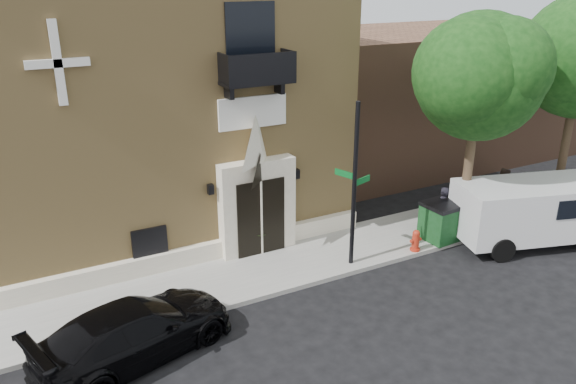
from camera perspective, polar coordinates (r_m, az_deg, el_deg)
name	(u,v)px	position (r m, az deg, el deg)	size (l,w,h in m)	color
ground	(325,283)	(17.67, 3.78, -9.21)	(120.00, 120.00, 0.00)	black
sidewalk	(327,254)	(19.21, 4.00, -6.28)	(42.00, 3.00, 0.15)	gray
church	(149,97)	(21.88, -13.96, 9.32)	(12.20, 11.01, 9.30)	tan
neighbour_building	(434,93)	(30.27, 14.66, 9.72)	(18.00, 8.00, 6.40)	brown
street_tree_left	(483,76)	(19.60, 19.16, 11.10)	(4.97, 4.38, 7.77)	#38281C
black_sedan	(135,331)	(14.75, -15.26, -13.45)	(2.07, 5.10, 1.48)	black
cargo_van	(541,210)	(21.49, 24.29, -1.65)	(5.92, 3.69, 2.26)	silver
street_sign	(354,185)	(17.49, 6.74, 0.66)	(1.01, 0.82, 5.33)	black
fire_hydrant	(416,240)	(19.55, 12.84, -4.82)	(0.43, 0.34, 0.75)	#AB2815
dumpster	(450,218)	(20.77, 16.13, -2.57)	(2.15, 1.31, 1.36)	#103D17
planter	(258,242)	(19.05, -3.10, -5.05)	(0.64, 0.56, 0.72)	#3C5F28
pedestrian_near	(442,210)	(20.99, 15.34, -1.73)	(0.63, 0.41, 1.72)	black
pedestrian_far	(501,192)	(23.12, 20.84, 0.03)	(0.93, 0.72, 1.91)	#2E241D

